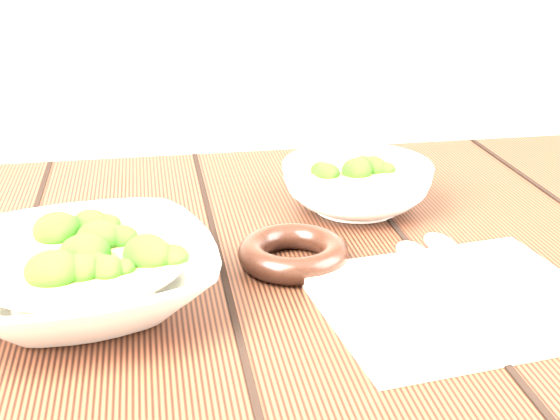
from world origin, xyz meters
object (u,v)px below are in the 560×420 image
at_px(soup_bowl_front, 82,274).
at_px(napkin, 457,301).
at_px(trivet, 293,253).
at_px(soup_bowl_back, 357,185).
at_px(table, 247,381).

bearing_deg(soup_bowl_front, napkin, -10.37).
bearing_deg(trivet, napkin, -40.92).
relative_size(trivet, napkin, 0.47).
xyz_separation_m(soup_bowl_back, trivet, (-0.10, -0.14, -0.02)).
height_order(soup_bowl_front, trivet, soup_bowl_front).
xyz_separation_m(trivet, napkin, (0.13, -0.11, -0.01)).
height_order(soup_bowl_back, napkin, soup_bowl_back).
bearing_deg(trivet, soup_bowl_front, -165.85).
distance_m(trivet, napkin, 0.17).
xyz_separation_m(table, soup_bowl_front, (-0.15, -0.04, 0.15)).
xyz_separation_m(table, napkin, (0.18, -0.10, 0.13)).
distance_m(soup_bowl_back, trivet, 0.17).
bearing_deg(soup_bowl_front, trivet, 14.15).
xyz_separation_m(table, soup_bowl_back, (0.15, 0.15, 0.15)).
bearing_deg(table, soup_bowl_back, 45.49).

